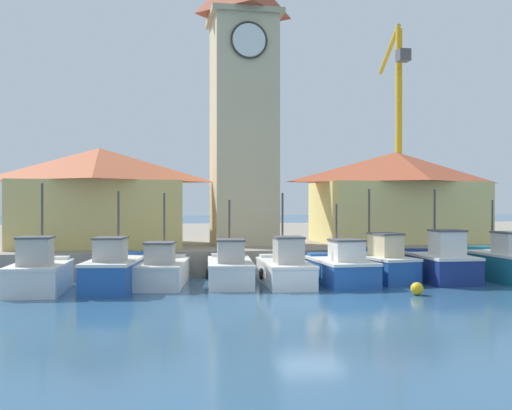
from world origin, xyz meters
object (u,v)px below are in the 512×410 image
fishing_boat_left_inner (162,270)px  fishing_boat_mid_right (341,268)px  fishing_boat_center (285,269)px  warehouse_right (396,196)px  fishing_boat_far_left (39,273)px  fishing_boat_right_inner (377,264)px  clock_tower (243,97)px  fishing_boat_left_outer (115,271)px  warehouse_left (99,196)px  fishing_boat_mid_left (230,269)px  fishing_boat_far_right (500,263)px  fishing_boat_right_outer (440,264)px  port_crane_near (398,152)px  mooring_buoy (417,289)px

fishing_boat_left_inner → fishing_boat_mid_right: size_ratio=1.13×
fishing_boat_center → warehouse_right: 13.13m
fishing_boat_far_left → fishing_boat_right_inner: size_ratio=0.85×
fishing_boat_center → clock_tower: 12.12m
fishing_boat_left_outer → clock_tower: size_ratio=0.29×
fishing_boat_mid_right → warehouse_right: 11.80m
fishing_boat_right_inner → warehouse_left: size_ratio=0.57×
fishing_boat_mid_left → warehouse_left: size_ratio=0.55×
fishing_boat_left_inner → fishing_boat_far_right: bearing=-4.0°
fishing_boat_center → warehouse_left: warehouse_left is taller
fishing_boat_right_inner → fishing_boat_mid_left: bearing=-177.6°
clock_tower → warehouse_left: clock_tower is taller
fishing_boat_far_left → fishing_boat_left_outer: bearing=4.5°
fishing_boat_left_outer → fishing_boat_mid_left: fishing_boat_left_outer is taller
fishing_boat_far_left → fishing_boat_far_right: bearing=0.2°
fishing_boat_mid_right → warehouse_right: (6.69, 9.13, 3.34)m
fishing_boat_left_inner → fishing_boat_right_inner: bearing=-0.0°
fishing_boat_right_inner → fishing_boat_right_outer: 2.88m
fishing_boat_center → fishing_boat_right_inner: 4.68m
fishing_boat_far_right → port_crane_near: 24.82m
fishing_boat_far_left → port_crane_near: (25.89, 23.24, 7.21)m
fishing_boat_far_right → fishing_boat_left_inner: bearing=176.0°
fishing_boat_mid_left → port_crane_near: 29.61m
fishing_boat_mid_left → clock_tower: clock_tower is taller
fishing_boat_far_left → clock_tower: size_ratio=0.25×
fishing_boat_far_right → warehouse_left: warehouse_left is taller
fishing_boat_far_left → fishing_boat_mid_left: size_ratio=0.88×
fishing_boat_mid_left → port_crane_near: (17.98, 22.37, 7.28)m
fishing_boat_mid_right → fishing_boat_far_right: bearing=0.4°
fishing_boat_right_outer → warehouse_right: warehouse_right is taller
clock_tower → fishing_boat_right_inner: bearing=-55.1°
clock_tower → port_crane_near: 21.90m
fishing_boat_mid_left → fishing_boat_center: fishing_boat_center is taller
port_crane_near → fishing_boat_right_outer: bearing=-109.7°
warehouse_left → fishing_boat_right_outer: bearing=-29.2°
fishing_boat_center → warehouse_left: (-8.56, 8.68, 3.30)m
clock_tower → warehouse_left: size_ratio=1.93×
fishing_boat_far_left → mooring_buoy: (14.67, -3.53, -0.52)m
fishing_boat_mid_right → mooring_buoy: size_ratio=8.86×
warehouse_left → mooring_buoy: warehouse_left is taller
fishing_boat_mid_left → fishing_boat_mid_right: 4.93m
fishing_boat_mid_right → port_crane_near: (13.13, 23.22, 7.28)m
fishing_boat_left_inner → fishing_boat_right_outer: bearing=-4.6°
fishing_boat_mid_right → fishing_boat_far_right: (7.84, 0.06, 0.10)m
port_crane_near → warehouse_right: bearing=-114.6°
fishing_boat_left_inner → fishing_boat_mid_right: (7.80, -1.14, 0.03)m
fishing_boat_mid_right → mooring_buoy: 4.06m
fishing_boat_left_outer → fishing_boat_right_inner: size_ratio=0.99×
fishing_boat_left_outer → fishing_boat_mid_right: 9.79m
warehouse_right → mooring_buoy: warehouse_right is taller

